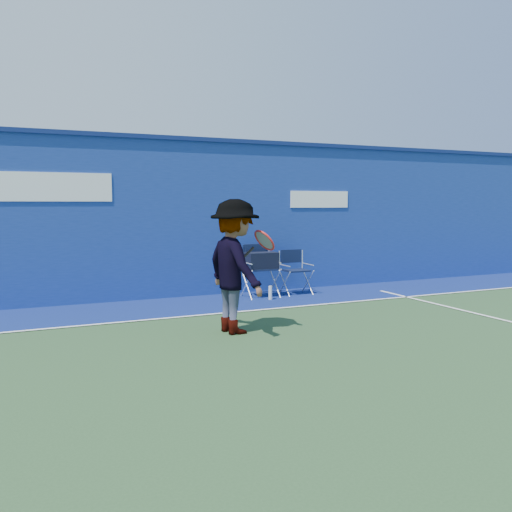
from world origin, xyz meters
name	(u,v)px	position (x,y,z in m)	size (l,w,h in m)	color
ground	(267,375)	(0.00, 0.00, 0.00)	(80.00, 80.00, 0.00)	#274424
stadium_wall	(151,217)	(0.00, 5.20, 1.55)	(24.00, 0.50, 3.08)	navy
out_of_bounds_strip	(167,307)	(0.00, 4.10, 0.00)	(24.00, 1.80, 0.01)	navy
court_lines	(245,359)	(0.00, 0.60, 0.01)	(24.00, 12.00, 0.01)	white
directors_chair_left	(261,275)	(1.95, 4.42, 0.43)	(0.60, 0.56, 1.02)	silver
directors_chair_right	(296,280)	(2.73, 4.42, 0.28)	(0.53, 0.47, 0.88)	silver
water_bottle	(270,293)	(1.98, 4.04, 0.13)	(0.07, 0.07, 0.27)	silver
tennis_player	(235,266)	(0.41, 1.93, 0.94)	(0.98, 1.29, 1.88)	#EA4738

